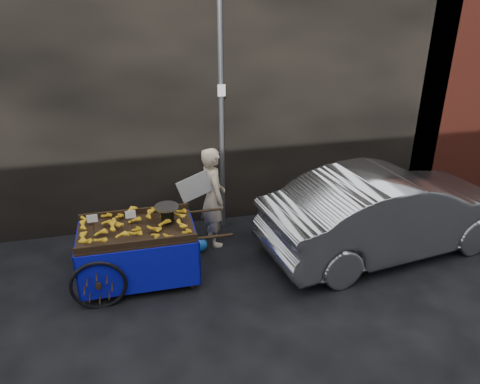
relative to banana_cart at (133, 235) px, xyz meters
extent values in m
plane|color=black|center=(1.21, -0.06, -0.73)|extent=(80.00, 80.00, 0.00)
cube|color=black|center=(0.21, 2.54, 1.77)|extent=(11.00, 2.00, 5.00)
cube|color=#591E14|center=(6.71, 2.54, 1.77)|extent=(3.00, 2.00, 5.00)
cylinder|color=slate|center=(1.51, 1.24, 1.27)|extent=(0.08, 0.08, 4.00)
cube|color=white|center=(1.51, 1.19, 1.67)|extent=(0.12, 0.02, 0.18)
cube|color=black|center=(0.05, 0.00, 0.05)|extent=(1.58, 0.99, 0.06)
cube|color=black|center=(0.05, 0.46, 0.12)|extent=(1.57, 0.05, 0.10)
cube|color=black|center=(0.05, -0.46, 0.12)|extent=(1.57, 0.05, 0.10)
cube|color=black|center=(0.74, -0.39, -0.34)|extent=(0.05, 0.05, 0.79)
cube|color=black|center=(0.74, 0.40, -0.34)|extent=(0.05, 0.05, 0.79)
cylinder|color=black|center=(1.08, -0.39, 0.05)|extent=(0.49, 0.04, 0.04)
cylinder|color=black|center=(1.08, 0.40, 0.05)|extent=(0.49, 0.04, 0.04)
torus|color=black|center=(-0.49, -0.53, -0.39)|extent=(0.74, 0.05, 0.74)
torus|color=black|center=(-0.49, 0.53, -0.39)|extent=(0.74, 0.05, 0.74)
cylinder|color=black|center=(-0.49, 0.00, -0.39)|extent=(0.05, 1.10, 0.05)
cube|color=#070A8E|center=(0.05, -0.50, -0.28)|extent=(1.61, 0.03, 0.67)
cube|color=#070A8E|center=(0.05, 0.50, -0.28)|extent=(1.61, 0.03, 0.67)
cube|color=#070A8E|center=(-0.74, 0.00, -0.28)|extent=(0.02, 1.02, 0.67)
cube|color=#070A8E|center=(0.85, 0.00, -0.28)|extent=(0.02, 1.02, 0.67)
cube|color=black|center=(0.49, 0.05, 0.22)|extent=(0.18, 0.14, 0.16)
cylinder|color=silver|center=(0.49, 0.05, 0.36)|extent=(0.34, 0.34, 0.03)
cube|color=white|center=(-0.49, -0.11, 0.38)|extent=(0.14, 0.01, 0.11)
cube|color=white|center=(0.00, -0.11, 0.38)|extent=(0.14, 0.01, 0.11)
imported|color=#C3AF91|center=(1.27, 0.77, 0.08)|extent=(0.47, 0.64, 1.63)
cube|color=beige|center=(0.97, 0.61, 0.37)|extent=(0.58, 0.09, 0.50)
ellipsoid|color=blue|center=(0.98, 0.53, -0.61)|extent=(0.26, 0.21, 0.24)
imported|color=#B6B9BE|center=(3.89, -0.06, -0.07)|extent=(4.22, 2.00, 1.33)
camera|label=1|loc=(0.17, -5.80, 3.27)|focal=35.00mm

